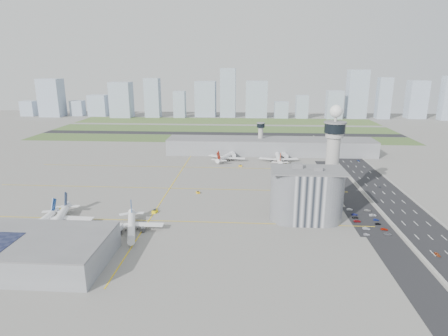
# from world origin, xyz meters

# --- Properties ---
(ground) EXTENTS (1000.00, 1000.00, 0.00)m
(ground) POSITION_xyz_m (0.00, 0.00, 0.00)
(ground) COLOR gray
(grass_strip_0) EXTENTS (480.00, 50.00, 0.08)m
(grass_strip_0) POSITION_xyz_m (-20.00, 225.00, 0.04)
(grass_strip_0) COLOR #42622E
(grass_strip_0) RESTS_ON ground
(grass_strip_1) EXTENTS (480.00, 60.00, 0.08)m
(grass_strip_1) POSITION_xyz_m (-20.00, 300.00, 0.04)
(grass_strip_1) COLOR #3A5729
(grass_strip_1) RESTS_ON ground
(grass_strip_2) EXTENTS (480.00, 70.00, 0.08)m
(grass_strip_2) POSITION_xyz_m (-20.00, 380.00, 0.04)
(grass_strip_2) COLOR #4B632F
(grass_strip_2) RESTS_ON ground
(runway) EXTENTS (480.00, 22.00, 0.10)m
(runway) POSITION_xyz_m (-20.00, 262.00, 0.06)
(runway) COLOR black
(runway) RESTS_ON ground
(highway) EXTENTS (28.00, 500.00, 0.10)m
(highway) POSITION_xyz_m (115.00, 0.00, 0.05)
(highway) COLOR black
(highway) RESTS_ON ground
(barrier_left) EXTENTS (0.60, 500.00, 1.20)m
(barrier_left) POSITION_xyz_m (101.00, 0.00, 0.60)
(barrier_left) COLOR #9E9E99
(barrier_left) RESTS_ON ground
(barrier_right) EXTENTS (0.60, 500.00, 1.20)m
(barrier_right) POSITION_xyz_m (129.00, 0.00, 0.60)
(barrier_right) COLOR #9E9E99
(barrier_right) RESTS_ON ground
(landside_road) EXTENTS (18.00, 260.00, 0.08)m
(landside_road) POSITION_xyz_m (90.00, -10.00, 0.04)
(landside_road) COLOR black
(landside_road) RESTS_ON ground
(parking_lot) EXTENTS (20.00, 44.00, 0.10)m
(parking_lot) POSITION_xyz_m (88.00, -22.00, 0.05)
(parking_lot) COLOR black
(parking_lot) RESTS_ON ground
(taxiway_line_h_0) EXTENTS (260.00, 0.60, 0.01)m
(taxiway_line_h_0) POSITION_xyz_m (-40.00, -30.00, 0.01)
(taxiway_line_h_0) COLOR yellow
(taxiway_line_h_0) RESTS_ON ground
(taxiway_line_h_1) EXTENTS (260.00, 0.60, 0.01)m
(taxiway_line_h_1) POSITION_xyz_m (-40.00, 30.00, 0.01)
(taxiway_line_h_1) COLOR yellow
(taxiway_line_h_1) RESTS_ON ground
(taxiway_line_h_2) EXTENTS (260.00, 0.60, 0.01)m
(taxiway_line_h_2) POSITION_xyz_m (-40.00, 90.00, 0.01)
(taxiway_line_h_2) COLOR yellow
(taxiway_line_h_2) RESTS_ON ground
(taxiway_line_v) EXTENTS (0.60, 260.00, 0.01)m
(taxiway_line_v) POSITION_xyz_m (-40.00, 30.00, 0.01)
(taxiway_line_v) COLOR yellow
(taxiway_line_v) RESTS_ON ground
(control_tower) EXTENTS (14.00, 14.00, 64.50)m
(control_tower) POSITION_xyz_m (72.00, 8.00, 35.04)
(control_tower) COLOR #ADAAA5
(control_tower) RESTS_ON ground
(secondary_tower) EXTENTS (8.60, 8.60, 31.90)m
(secondary_tower) POSITION_xyz_m (30.00, 150.00, 18.80)
(secondary_tower) COLOR #ADAAA5
(secondary_tower) RESTS_ON ground
(admin_building) EXTENTS (42.00, 24.00, 33.50)m
(admin_building) POSITION_xyz_m (51.99, -22.00, 15.30)
(admin_building) COLOR #B2B2B7
(admin_building) RESTS_ON ground
(terminal_pier) EXTENTS (210.00, 32.00, 15.80)m
(terminal_pier) POSITION_xyz_m (40.00, 148.00, 7.90)
(terminal_pier) COLOR gray
(terminal_pier) RESTS_ON ground
(near_terminal) EXTENTS (84.00, 42.00, 13.00)m
(near_terminal) POSITION_xyz_m (-88.07, -82.02, 6.43)
(near_terminal) COLOR gray
(near_terminal) RESTS_ON ground
(airplane_near_a) EXTENTS (35.82, 41.95, 11.62)m
(airplane_near_a) POSITION_xyz_m (-97.50, -46.52, 5.81)
(airplane_near_a) COLOR white
(airplane_near_a) RESTS_ON ground
(airplane_near_b) EXTENTS (48.31, 53.48, 12.86)m
(airplane_near_b) POSITION_xyz_m (-89.38, -40.38, 6.43)
(airplane_near_b) COLOR white
(airplane_near_b) RESTS_ON ground
(airplane_near_c) EXTENTS (46.07, 50.29, 11.72)m
(airplane_near_c) POSITION_xyz_m (-45.35, -45.77, 5.86)
(airplane_near_c) COLOR white
(airplane_near_c) RESTS_ON ground
(airplane_far_a) EXTENTS (50.67, 54.66, 12.44)m
(airplane_far_a) POSITION_xyz_m (-2.74, 119.74, 6.22)
(airplane_far_a) COLOR white
(airplane_far_a) RESTS_ON ground
(airplane_far_b) EXTENTS (37.35, 43.88, 12.25)m
(airplane_far_b) POSITION_xyz_m (46.46, 116.74, 6.12)
(airplane_far_b) COLOR white
(airplane_far_b) RESTS_ON ground
(jet_bridge_near_1) EXTENTS (5.39, 14.31, 5.70)m
(jet_bridge_near_1) POSITION_xyz_m (-83.00, -61.00, 2.85)
(jet_bridge_near_1) COLOR silver
(jet_bridge_near_1) RESTS_ON ground
(jet_bridge_near_2) EXTENTS (5.39, 14.31, 5.70)m
(jet_bridge_near_2) POSITION_xyz_m (-53.00, -61.00, 2.85)
(jet_bridge_near_2) COLOR silver
(jet_bridge_near_2) RESTS_ON ground
(jet_bridge_far_0) EXTENTS (5.39, 14.31, 5.70)m
(jet_bridge_far_0) POSITION_xyz_m (2.00, 132.00, 2.85)
(jet_bridge_far_0) COLOR silver
(jet_bridge_far_0) RESTS_ON ground
(jet_bridge_far_1) EXTENTS (5.39, 14.31, 5.70)m
(jet_bridge_far_1) POSITION_xyz_m (52.00, 132.00, 2.85)
(jet_bridge_far_1) COLOR silver
(jet_bridge_far_1) RESTS_ON ground
(tug_0) EXTENTS (3.91, 3.93, 1.91)m
(tug_0) POSITION_xyz_m (-101.41, -15.03, 0.95)
(tug_0) COLOR #DFCB07
(tug_0) RESTS_ON ground
(tug_1) EXTENTS (4.35, 3.98, 2.09)m
(tug_1) POSITION_xyz_m (-88.34, -30.29, 1.04)
(tug_1) COLOR #E2A40E
(tug_1) RESTS_ON ground
(tug_2) EXTENTS (3.24, 4.08, 2.10)m
(tug_2) POSITION_xyz_m (-39.48, -17.70, 1.05)
(tug_2) COLOR yellow
(tug_2) RESTS_ON ground
(tug_3) EXTENTS (3.15, 3.46, 1.66)m
(tug_3) POSITION_xyz_m (-17.65, 20.24, 0.83)
(tug_3) COLOR #E7A90F
(tug_3) RESTS_ON ground
(tug_4) EXTENTS (3.41, 2.63, 1.79)m
(tug_4) POSITION_xyz_m (10.83, 95.36, 0.89)
(tug_4) COLOR gold
(tug_4) RESTS_ON ground
(tug_5) EXTENTS (4.13, 3.74, 1.98)m
(tug_5) POSITION_xyz_m (52.20, 102.78, 0.99)
(tug_5) COLOR gold
(tug_5) RESTS_ON ground
(car_lot_0) EXTENTS (3.27, 1.36, 1.11)m
(car_lot_0) POSITION_xyz_m (81.95, -41.56, 0.55)
(car_lot_0) COLOR silver
(car_lot_0) RESTS_ON ground
(car_lot_1) EXTENTS (4.10, 1.70, 1.32)m
(car_lot_1) POSITION_xyz_m (83.98, -34.06, 0.66)
(car_lot_1) COLOR gray
(car_lot_1) RESTS_ON ground
(car_lot_2) EXTENTS (4.32, 2.19, 1.17)m
(car_lot_2) POSITION_xyz_m (81.83, -23.96, 0.59)
(car_lot_2) COLOR maroon
(car_lot_2) RESTS_ON ground
(car_lot_3) EXTENTS (3.95, 1.93, 1.11)m
(car_lot_3) POSITION_xyz_m (82.15, -18.46, 0.55)
(car_lot_3) COLOR black
(car_lot_3) RESTS_ON ground
(car_lot_4) EXTENTS (3.87, 1.75, 1.29)m
(car_lot_4) POSITION_xyz_m (82.94, -13.70, 0.64)
(car_lot_4) COLOR navy
(car_lot_4) RESTS_ON ground
(car_lot_5) EXTENTS (3.73, 1.39, 1.22)m
(car_lot_5) POSITION_xyz_m (82.03, -5.71, 0.61)
(car_lot_5) COLOR silver
(car_lot_5) RESTS_ON ground
(car_lot_6) EXTENTS (4.12, 2.26, 1.10)m
(car_lot_6) POSITION_xyz_m (93.48, -40.45, 0.55)
(car_lot_6) COLOR slate
(car_lot_6) RESTS_ON ground
(car_lot_7) EXTENTS (4.03, 1.97, 1.13)m
(car_lot_7) POSITION_xyz_m (93.74, -34.27, 0.56)
(car_lot_7) COLOR #AC1906
(car_lot_7) RESTS_ON ground
(car_lot_8) EXTENTS (3.38, 1.53, 1.13)m
(car_lot_8) POSITION_xyz_m (92.63, -26.98, 0.56)
(car_lot_8) COLOR black
(car_lot_8) RESTS_ON ground
(car_lot_9) EXTENTS (3.36, 1.31, 1.09)m
(car_lot_9) POSITION_xyz_m (93.42, -21.11, 0.54)
(car_lot_9) COLOR #0C1652
(car_lot_9) RESTS_ON ground
(car_lot_10) EXTENTS (4.59, 2.51, 1.22)m
(car_lot_10) POSITION_xyz_m (93.72, -13.98, 0.61)
(car_lot_10) COLOR white
(car_lot_10) RESTS_ON ground
(car_lot_11) EXTENTS (4.41, 2.32, 1.22)m
(car_lot_11) POSITION_xyz_m (92.91, -6.49, 0.61)
(car_lot_11) COLOR gray
(car_lot_11) RESTS_ON ground
(car_hw_0) EXTENTS (2.09, 3.96, 1.28)m
(car_hw_0) POSITION_xyz_m (109.13, -62.08, 0.64)
(car_hw_0) COLOR #943E1C
(car_hw_0) RESTS_ON ground
(car_hw_1) EXTENTS (1.66, 3.51, 1.11)m
(car_hw_1) POSITION_xyz_m (116.04, 42.39, 0.56)
(car_hw_1) COLOR black
(car_hw_1) RESTS_ON ground
(car_hw_2) EXTENTS (2.06, 4.08, 1.11)m
(car_hw_2) POSITION_xyz_m (122.56, 122.19, 0.55)
(car_hw_2) COLOR navy
(car_hw_2) RESTS_ON ground
(car_hw_4) EXTENTS (1.34, 3.31, 1.13)m
(car_hw_4) POSITION_xyz_m (108.98, 179.57, 0.56)
(car_hw_4) COLOR gray
(car_hw_4) RESTS_ON ground
(skyline_bldg_0) EXTENTS (24.05, 19.24, 26.50)m
(skyline_bldg_0) POSITION_xyz_m (-377.77, 421.70, 13.25)
(skyline_bldg_0) COLOR #9EADC1
(skyline_bldg_0) RESTS_ON ground
(skyline_bldg_1) EXTENTS (37.63, 30.10, 65.60)m
(skyline_bldg_1) POSITION_xyz_m (-331.22, 417.61, 32.80)
(skyline_bldg_1) COLOR #9EADC1
(skyline_bldg_1) RESTS_ON ground
(skyline_bldg_2) EXTENTS (22.81, 18.25, 26.79)m
(skyline_bldg_2) POSITION_xyz_m (-291.25, 430.16, 13.39)
(skyline_bldg_2) COLOR #9EADC1
(skyline_bldg_2) RESTS_ON ground
(skyline_bldg_3) EXTENTS (32.30, 25.84, 36.93)m
(skyline_bldg_3) POSITION_xyz_m (-252.58, 431.35, 18.47)
(skyline_bldg_3) COLOR #9EADC1
(skyline_bldg_3) RESTS_ON ground
(skyline_bldg_4) EXTENTS (35.81, 28.65, 60.36)m
(skyline_bldg_4) POSITION_xyz_m (-204.47, 415.19, 30.18)
(skyline_bldg_4) COLOR #9EADC1
(skyline_bldg_4) RESTS_ON ground
(skyline_bldg_5) EXTENTS (25.49, 20.39, 66.89)m
(skyline_bldg_5) POSITION_xyz_m (-150.11, 419.66, 33.44)
(skyline_bldg_5) COLOR #9EADC1
(skyline_bldg_5) RESTS_ON ground
(skyline_bldg_6) EXTENTS (20.04, 16.03, 45.20)m
(skyline_bldg_6) POSITION_xyz_m (-102.68, 417.90, 22.60)
(skyline_bldg_6) COLOR #9EADC1
(skyline_bldg_6) RESTS_ON ground
(skyline_bldg_7) EXTENTS (35.76, 28.61, 61.22)m
(skyline_bldg_7) POSITION_xyz_m (-59.44, 436.89, 30.61)
(skyline_bldg_7) COLOR #9EADC1
(skyline_bldg_7) RESTS_ON ground
(skyline_bldg_8) EXTENTS (26.33, 21.06, 83.39)m
(skyline_bldg_8) POSITION_xyz_m (-19.42, 431.56, 41.69)
(skyline_bldg_8) COLOR #9EADC1
(skyline_bldg_8) RESTS_ON ground
(skyline_bldg_9) EXTENTS (36.96, 29.57, 62.11)m
(skyline_bldg_9) POSITION_xyz_m (30.27, 432.32, 31.06)
(skyline_bldg_9) COLOR #9EADC1
(skyline_bldg_9) RESTS_ON ground
(skyline_bldg_10) EXTENTS (23.01, 18.41, 27.75)m
(skyline_bldg_10) POSITION_xyz_m (73.27, 423.68, 13.87)
(skyline_bldg_10) COLOR #9EADC1
(skyline_bldg_10) RESTS_ON ground
(skyline_bldg_11) EXTENTS (20.22, 16.18, 38.97)m
(skyline_bldg_11) POSITION_xyz_m (108.28, 423.34, 19.48)
(skyline_bldg_11) COLOR #9EADC1
(skyline_bldg_11) RESTS_ON ground
(skyline_bldg_12) EXTENTS (26.14, 20.92, 46.89)m
(skyline_bldg_12) POSITION_xyz_m (162.17, 421.29, 23.44)
(skyline_bldg_12) COLOR #9EADC1
(skyline_bldg_12) RESTS_ON ground
(skyline_bldg_13) EXTENTS (32.26, 25.81, 81.20)m
(skyline_bldg_13) POSITION_xyz_m (201.27, 433.27, 40.60)
(skyline_bldg_13) COLOR #9EADC1
(skyline_bldg_13) RESTS_ON ground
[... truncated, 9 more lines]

